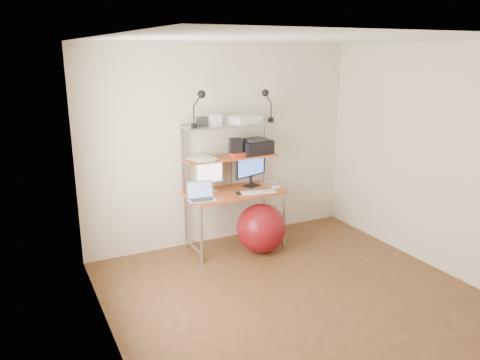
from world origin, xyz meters
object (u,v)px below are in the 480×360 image
at_px(monitor_silver, 209,174).
at_px(monitor_black, 251,167).
at_px(laptop, 201,196).
at_px(printer, 255,147).
at_px(exercise_ball, 261,228).

distance_m(monitor_silver, monitor_black, 0.56).
relative_size(laptop, printer, 0.75).
xyz_separation_m(monitor_silver, exercise_ball, (0.51, -0.41, -0.65)).
xyz_separation_m(monitor_black, exercise_ball, (-0.05, -0.39, -0.69)).
bearing_deg(exercise_ball, monitor_black, 81.95).
xyz_separation_m(printer, exercise_ball, (-0.12, -0.39, -0.94)).
height_order(monitor_silver, monitor_black, monitor_black).
bearing_deg(monitor_black, monitor_silver, 159.68).
bearing_deg(printer, exercise_ball, -115.86).
relative_size(monitor_black, exercise_ball, 0.83).
xyz_separation_m(laptop, printer, (0.85, 0.26, 0.46)).
distance_m(monitor_black, exercise_ball, 0.79).
xyz_separation_m(laptop, exercise_ball, (0.73, -0.13, -0.48)).
bearing_deg(monitor_silver, printer, -4.49).
bearing_deg(monitor_silver, laptop, -132.56).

